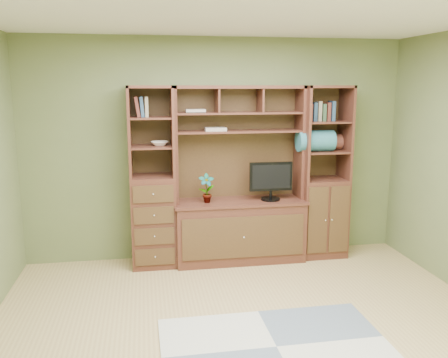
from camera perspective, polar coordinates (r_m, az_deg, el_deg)
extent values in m
cube|color=tan|center=(4.17, 3.58, -18.27)|extent=(4.60, 4.10, 0.04)
cube|color=white|center=(3.67, 4.10, 19.76)|extent=(4.60, 4.10, 0.04)
cube|color=#657244|center=(5.65, -0.88, 3.57)|extent=(4.50, 0.04, 2.60)
cube|color=#657244|center=(1.91, 18.20, -12.68)|extent=(4.50, 0.04, 2.60)
cube|color=#4B251A|center=(5.47, 1.93, 0.40)|extent=(1.54, 0.53, 2.05)
cube|color=#4B251A|center=(5.41, -8.60, 0.14)|extent=(0.50, 0.45, 2.05)
cube|color=#4B251A|center=(5.80, 11.82, 0.79)|extent=(0.55, 0.45, 2.05)
cube|color=#919696|center=(4.02, 6.35, -19.47)|extent=(1.84, 1.23, 0.01)
cube|color=black|center=(5.52, 5.66, 0.59)|extent=(0.51, 0.23, 0.62)
imported|color=#9D5735|center=(5.40, -2.12, -1.12)|extent=(0.18, 0.12, 0.34)
cube|color=#AEA494|center=(5.44, -1.06, 6.03)|extent=(0.24, 0.18, 0.04)
imported|color=white|center=(5.35, -7.76, 4.26)|extent=(0.19, 0.19, 0.05)
cube|color=#2B6571|center=(5.65, 10.94, 4.53)|extent=(0.43, 0.25, 0.25)
cube|color=brown|center=(5.85, 12.39, 4.37)|extent=(0.33, 0.18, 0.18)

